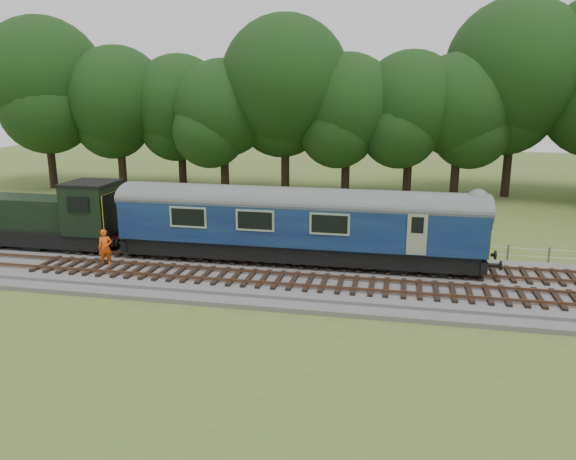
# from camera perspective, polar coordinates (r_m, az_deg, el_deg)

# --- Properties ---
(ground) EXTENTS (120.00, 120.00, 0.00)m
(ground) POSITION_cam_1_polar(r_m,az_deg,el_deg) (26.83, 10.12, -5.42)
(ground) COLOR #4B6826
(ground) RESTS_ON ground
(ballast) EXTENTS (70.00, 7.00, 0.35)m
(ballast) POSITION_cam_1_polar(r_m,az_deg,el_deg) (26.77, 10.14, -5.06)
(ballast) COLOR #4C4C4F
(ballast) RESTS_ON ground
(track_north) EXTENTS (67.20, 2.40, 0.21)m
(track_north) POSITION_cam_1_polar(r_m,az_deg,el_deg) (28.02, 10.25, -3.66)
(track_north) COLOR black
(track_north) RESTS_ON ballast
(track_south) EXTENTS (67.20, 2.40, 0.21)m
(track_south) POSITION_cam_1_polar(r_m,az_deg,el_deg) (25.18, 10.04, -5.74)
(track_south) COLOR black
(track_south) RESTS_ON ballast
(fence) EXTENTS (64.00, 0.12, 1.00)m
(fence) POSITION_cam_1_polar(r_m,az_deg,el_deg) (31.11, 10.40, -2.66)
(fence) COLOR #6B6054
(fence) RESTS_ON ground
(tree_line) EXTENTS (70.00, 8.00, 18.00)m
(tree_line) POSITION_cam_1_polar(r_m,az_deg,el_deg) (48.13, 10.99, 3.32)
(tree_line) COLOR black
(tree_line) RESTS_ON ground
(dmu_railcar) EXTENTS (18.05, 2.86, 3.88)m
(dmu_railcar) POSITION_cam_1_polar(r_m,az_deg,el_deg) (27.89, 0.97, 1.16)
(dmu_railcar) COLOR black
(dmu_railcar) RESTS_ON ground
(shunter_loco) EXTENTS (8.92, 2.60, 3.38)m
(shunter_loco) POSITION_cam_1_polar(r_m,az_deg,el_deg) (33.48, -23.15, 1.11)
(shunter_loco) COLOR black
(shunter_loco) RESTS_ON ground
(worker) EXTENTS (0.79, 0.70, 1.82)m
(worker) POSITION_cam_1_polar(r_m,az_deg,el_deg) (29.18, -18.08, -1.70)
(worker) COLOR #F04D0C
(worker) RESTS_ON ballast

